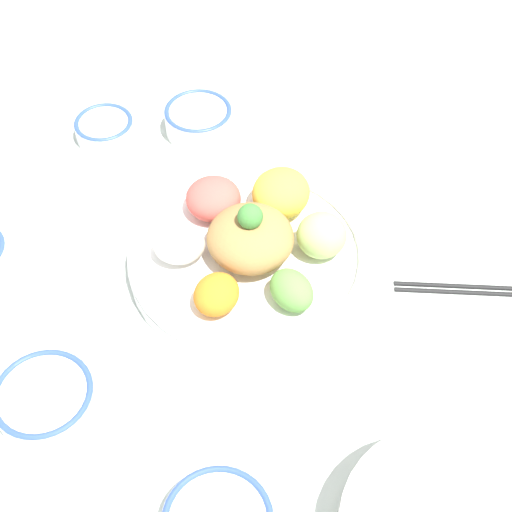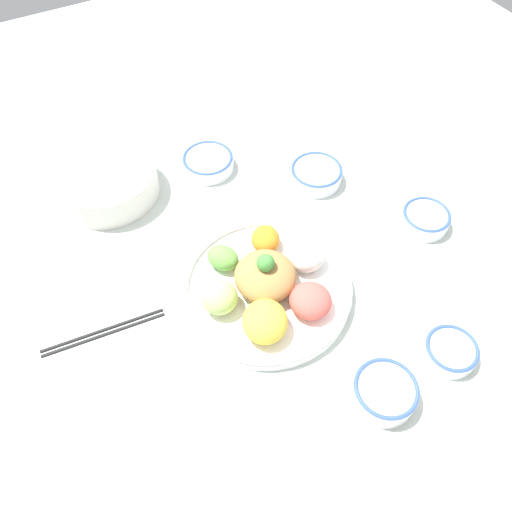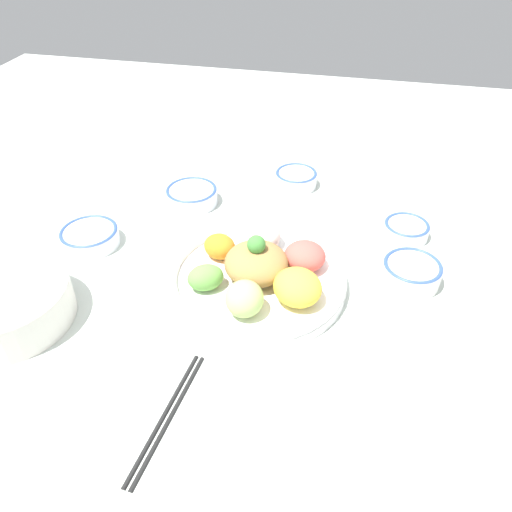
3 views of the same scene
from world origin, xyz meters
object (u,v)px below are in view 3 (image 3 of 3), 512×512
at_px(sauce_bowl_red, 406,229).
at_px(serving_spoon_main, 359,192).
at_px(rice_bowl_blue, 296,178).
at_px(rice_bowl_plain, 90,236).
at_px(side_serving_bowl, 4,302).
at_px(chopsticks_pair_near, 167,415).
at_px(sauce_bowl_dark, 192,195).
at_px(serving_spoon_extra, 387,374).
at_px(sauce_bowl_far, 411,272).
at_px(salad_platter, 259,274).

height_order(sauce_bowl_red, serving_spoon_main, sauce_bowl_red).
xyz_separation_m(rice_bowl_blue, rice_bowl_plain, (-0.32, 0.37, -0.00)).
distance_m(side_serving_bowl, chopsticks_pair_near, 0.35).
bearing_deg(sauce_bowl_dark, serving_spoon_extra, -132.20).
xyz_separation_m(rice_bowl_plain, sauce_bowl_far, (0.02, -0.63, 0.00)).
bearing_deg(chopsticks_pair_near, sauce_bowl_far, -36.37).
height_order(rice_bowl_blue, chopsticks_pair_near, rice_bowl_blue).
bearing_deg(serving_spoon_main, chopsticks_pair_near, 101.24).
bearing_deg(sauce_bowl_red, salad_platter, 129.77).
height_order(rice_bowl_plain, serving_spoon_main, rice_bowl_plain).
distance_m(sauce_bowl_red, rice_bowl_blue, 0.30).
distance_m(rice_bowl_blue, side_serving_bowl, 0.68).
bearing_deg(rice_bowl_plain, salad_platter, -97.90).
distance_m(rice_bowl_blue, rice_bowl_plain, 0.49).
distance_m(sauce_bowl_red, serving_spoon_extra, 0.38).
relative_size(sauce_bowl_dark, rice_bowl_plain, 1.00).
bearing_deg(side_serving_bowl, sauce_bowl_red, -59.08).
relative_size(salad_platter, sauce_bowl_far, 3.10).
relative_size(salad_platter, sauce_bowl_dark, 2.85).
xyz_separation_m(sauce_bowl_dark, rice_bowl_plain, (-0.20, 0.15, -0.00)).
height_order(sauce_bowl_dark, rice_bowl_plain, sauce_bowl_dark).
relative_size(rice_bowl_blue, side_serving_bowl, 0.45).
distance_m(salad_platter, sauce_bowl_red, 0.34).
relative_size(sauce_bowl_red, rice_bowl_plain, 0.80).
height_order(sauce_bowl_far, serving_spoon_extra, sauce_bowl_far).
relative_size(rice_bowl_plain, side_serving_bowl, 0.53).
relative_size(salad_platter, rice_bowl_plain, 2.85).
relative_size(salad_platter, serving_spoon_extra, 2.78).
height_order(salad_platter, sauce_bowl_far, salad_platter).
bearing_deg(serving_spoon_extra, sauce_bowl_red, -110.99).
relative_size(chopsticks_pair_near, serving_spoon_extra, 1.91).
bearing_deg(side_serving_bowl, serving_spoon_main, -45.36).
relative_size(sauce_bowl_dark, side_serving_bowl, 0.53).
xyz_separation_m(sauce_bowl_dark, side_serving_bowl, (-0.42, 0.18, 0.02)).
bearing_deg(sauce_bowl_far, salad_platter, 104.87).
xyz_separation_m(sauce_bowl_red, sauce_bowl_dark, (0.03, 0.47, 0.00)).
distance_m(sauce_bowl_dark, serving_spoon_extra, 0.60).
relative_size(rice_bowl_blue, chopsticks_pair_near, 0.44).
distance_m(serving_spoon_main, serving_spoon_extra, 0.53).
height_order(sauce_bowl_red, chopsticks_pair_near, sauce_bowl_red).
relative_size(sauce_bowl_far, chopsticks_pair_near, 0.47).
bearing_deg(chopsticks_pair_near, side_serving_bowl, 75.38).
height_order(rice_bowl_blue, rice_bowl_plain, rice_bowl_blue).
relative_size(sauce_bowl_red, serving_spoon_extra, 0.78).
height_order(serving_spoon_main, serving_spoon_extra, same).
bearing_deg(side_serving_bowl, salad_platter, -66.11).
bearing_deg(sauce_bowl_far, rice_bowl_plain, 91.97).
relative_size(side_serving_bowl, serving_spoon_main, 1.82).
xyz_separation_m(rice_bowl_blue, chopsticks_pair_near, (-0.67, 0.07, -0.02)).
distance_m(salad_platter, serving_spoon_extra, 0.28).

